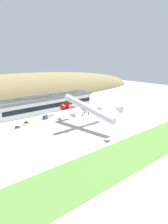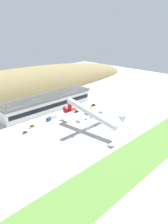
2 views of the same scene
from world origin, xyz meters
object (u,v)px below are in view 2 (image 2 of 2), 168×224
object	(u,v)px
fuel_truck	(52,118)
service_car_0	(93,105)
service_car_1	(32,127)
cargo_airplane	(90,113)
terminal_building	(48,102)
traffic_cone_0	(82,118)
box_truck	(88,109)
service_car_3	(25,133)
service_car_2	(77,112)

from	to	relation	value
fuel_truck	service_car_0	bearing A→B (deg)	-2.61
service_car_1	cargo_airplane	bearing A→B (deg)	-48.05
terminal_building	traffic_cone_0	size ratio (longest dim) A/B	141.90
terminal_building	cargo_airplane	distance (m)	49.95
traffic_cone_0	box_truck	bearing A→B (deg)	28.24
service_car_1	service_car_3	bearing A→B (deg)	-149.06
service_car_2	fuel_truck	xyz separation A→B (m)	(-22.91, 2.44, 0.89)
fuel_truck	traffic_cone_0	bearing A→B (deg)	-40.29
terminal_building	service_car_3	size ratio (longest dim) A/B	18.85
service_car_0	fuel_truck	size ratio (longest dim) A/B	0.48
cargo_airplane	service_car_1	xyz separation A→B (m)	(-26.39, 29.36, -10.94)
service_car_0	service_car_3	world-z (taller)	service_car_0
service_car_3	box_truck	bearing A→B (deg)	-0.71
service_car_0	cargo_airplane	bearing A→B (deg)	-140.96
service_car_2	service_car_3	world-z (taller)	service_car_2
service_car_3	service_car_0	bearing A→B (deg)	3.31
service_car_0	box_truck	size ratio (longest dim) A/B	0.58
cargo_airplane	service_car_3	world-z (taller)	cargo_airplane
cargo_airplane	terminal_building	bearing A→B (deg)	87.38
service_car_0	service_car_2	distance (m)	20.65
terminal_building	cargo_airplane	world-z (taller)	cargo_airplane
service_car_3	fuel_truck	bearing A→B (deg)	12.97
terminal_building	service_car_0	xyz separation A→B (m)	(32.88, -21.15, -6.03)
terminal_building	service_car_0	distance (m)	39.56
service_car_1	box_truck	bearing A→B (deg)	-6.45
terminal_building	cargo_airplane	bearing A→B (deg)	-92.62
box_truck	traffic_cone_0	world-z (taller)	box_truck
service_car_1	fuel_truck	size ratio (longest dim) A/B	0.47
cargo_airplane	fuel_truck	size ratio (longest dim) A/B	6.20
cargo_airplane	box_truck	bearing A→B (deg)	45.81
fuel_truck	traffic_cone_0	distance (m)	22.43
cargo_airplane	service_car_3	size ratio (longest dim) A/B	12.09
terminal_building	traffic_cone_0	xyz separation A→B (m)	(6.40, -33.65, -6.45)
box_truck	traffic_cone_0	size ratio (longest dim) A/B	11.94
terminal_building	fuel_truck	size ratio (longest dim) A/B	9.67
cargo_airplane	box_truck	distance (m)	34.61
box_truck	traffic_cone_0	bearing A→B (deg)	-151.76
terminal_building	service_car_2	size ratio (longest dim) A/B	20.25
fuel_truck	traffic_cone_0	xyz separation A→B (m)	(17.08, -14.48, -1.28)
service_car_2	traffic_cone_0	distance (m)	13.38
terminal_building	traffic_cone_0	distance (m)	34.86
service_car_1	box_truck	xyz separation A→B (m)	(49.49, -5.60, 0.96)
terminal_building	service_car_3	xyz separation A→B (m)	(-36.81, -25.19, -6.10)
terminal_building	box_truck	xyz separation A→B (m)	(20.83, -25.90, -5.14)
cargo_airplane	fuel_truck	bearing A→B (deg)	105.41
cargo_airplane	service_car_0	bearing A→B (deg)	39.04
cargo_airplane	traffic_cone_0	size ratio (longest dim) A/B	91.04
cargo_airplane	traffic_cone_0	xyz separation A→B (m)	(8.67, 16.01, -11.29)
terminal_building	traffic_cone_0	bearing A→B (deg)	-79.23
cargo_airplane	box_truck	xyz separation A→B (m)	(23.10, 23.76, -9.98)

